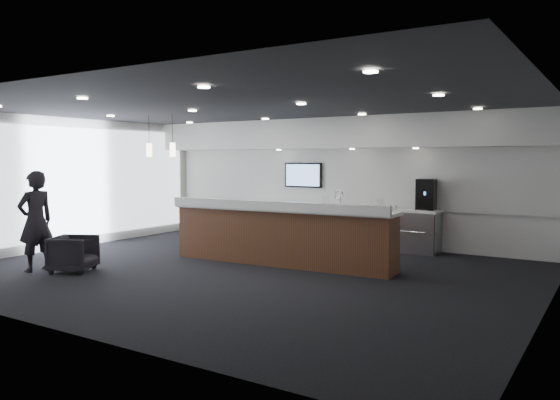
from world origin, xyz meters
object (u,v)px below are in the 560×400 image
Objects in this scene: service_counter at (281,235)px; coffee_machine at (426,194)px; armchair at (74,254)px; lounge_guest at (36,221)px.

service_counter is 6.92× the size of coffee_machine.
armchair is 0.92m from lounge_guest.
lounge_guest reaches higher than coffee_machine.
lounge_guest is at bearing -139.97° from coffee_machine.
service_counter is at bearing 132.95° from lounge_guest.
lounge_guest is (-0.64, -0.31, 0.59)m from armchair.
coffee_machine is at bearing -68.94° from armchair.
lounge_guest is (-3.47, -2.91, 0.34)m from service_counter.
coffee_machine is (1.97, 2.79, 0.71)m from service_counter.
coffee_machine is 0.92× the size of armchair.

